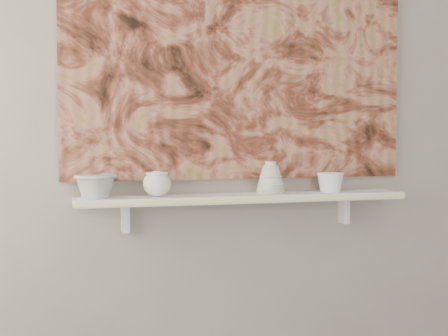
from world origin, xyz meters
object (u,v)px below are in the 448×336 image
object	(u,v)px
bowl_grey	(96,186)
cup_cream	(157,184)
bell_vessel	(271,177)
bowl_white	(330,182)
shelf	(244,198)
painting	(239,50)

from	to	relation	value
bowl_grey	cup_cream	size ratio (longest dim) A/B	1.49
cup_cream	bell_vessel	bearing A→B (deg)	0.00
bowl_grey	bowl_white	distance (m)	1.00
shelf	painting	world-z (taller)	painting
bowl_white	bell_vessel	bearing A→B (deg)	180.00
bowl_grey	painting	bearing A→B (deg)	7.50
shelf	cup_cream	distance (m)	0.37
bell_vessel	shelf	bearing A→B (deg)	180.00
painting	bowl_grey	distance (m)	0.83
shelf	bell_vessel	xyz separation A→B (m)	(0.12, 0.00, 0.08)
shelf	bowl_white	world-z (taller)	bowl_white
bowl_grey	bell_vessel	xyz separation A→B (m)	(0.73, 0.00, 0.02)
shelf	bowl_grey	xyz separation A→B (m)	(-0.61, 0.00, 0.06)
bowl_grey	bowl_white	world-z (taller)	bowl_grey
bowl_grey	cup_cream	bearing A→B (deg)	0.00
painting	cup_cream	xyz separation A→B (m)	(-0.37, -0.08, -0.56)
cup_cream	bowl_white	size ratio (longest dim) A/B	0.96
bowl_grey	bell_vessel	distance (m)	0.73
cup_cream	bell_vessel	size ratio (longest dim) A/B	0.82
painting	bowl_white	size ratio (longest dim) A/B	12.76
bowl_grey	bowl_white	size ratio (longest dim) A/B	1.43
bowl_grey	bell_vessel	world-z (taller)	bell_vessel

